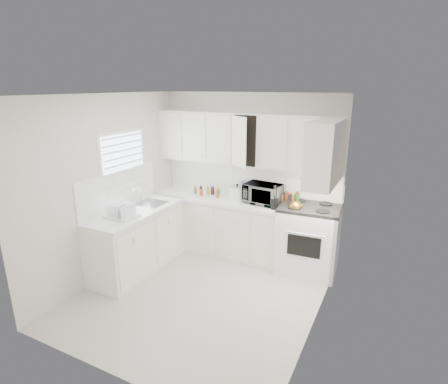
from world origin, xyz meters
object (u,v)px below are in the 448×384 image
Objects in this scene: rice_cooker at (237,192)px; dish_rack at (121,209)px; stove at (309,230)px; tea_kettle at (295,206)px; microwave at (263,191)px; utensil_crock at (275,197)px.

rice_cooker reaches higher than dish_rack.
stove is 5.52× the size of tea_kettle.
tea_kettle is 0.62m from microwave.
microwave is at bearing 172.74° from stove.
microwave reaches higher than dish_rack.
tea_kettle is 0.56× the size of dish_rack.
stove reaches higher than tea_kettle.
microwave is 0.42m from rice_cooker.
rice_cooker is at bearing 175.38° from stove.
microwave reaches higher than stove.
microwave is 1.47× the size of utensil_crock.
stove is at bearing 1.75° from microwave.
rice_cooker is 0.71× the size of utensil_crock.
tea_kettle is at bearing -3.87° from utensil_crock.
tea_kettle is 1.01m from rice_cooker.
microwave is (-0.75, 0.04, 0.48)m from stove.
tea_kettle is (-0.18, -0.16, 0.39)m from stove.
stove is 1.24m from rice_cooker.
utensil_crock is (0.67, -0.15, 0.05)m from rice_cooker.
stove is 2.40× the size of microwave.
utensil_crock is at bearing -30.23° from microwave.
microwave is (-0.57, 0.20, 0.09)m from tea_kettle.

